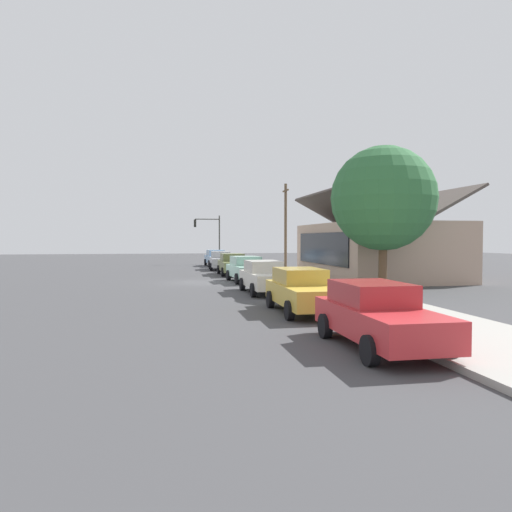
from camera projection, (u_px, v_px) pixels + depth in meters
name	position (u px, v px, depth m)	size (l,w,h in m)	color
ground_plane	(201.00, 282.00, 29.66)	(120.00, 120.00, 0.00)	#424244
sidewalk_curb	(289.00, 280.00, 30.71)	(60.00, 4.20, 0.16)	#A3A099
car_skyblue	(216.00, 258.00, 47.43)	(4.70, 2.10, 1.59)	#8CB7E0
car_silver	(221.00, 260.00, 41.91)	(4.58, 2.20, 1.59)	silver
car_olive	(233.00, 264.00, 35.66)	(4.92, 2.09, 1.59)	olive
car_seafoam	(247.00, 269.00, 29.94)	(4.52, 2.26, 1.59)	#9ED1BC
car_ivory	(265.00, 277.00, 23.73)	(4.78, 2.04, 1.59)	silver
car_mustard	(302.00, 290.00, 17.45)	(4.77, 2.03, 1.59)	gold
car_cherry	(377.00, 315.00, 11.77)	(4.70, 2.00, 1.59)	red
storefront_building	(375.00, 249.00, 32.91)	(12.76, 7.96, 5.90)	tan
shade_tree	(383.00, 199.00, 24.63)	(5.38, 5.38, 7.46)	brown
traffic_light_main	(210.00, 231.00, 51.27)	(0.37, 2.79, 5.20)	#383833
utility_pole_wooden	(286.00, 225.00, 41.89)	(1.80, 0.24, 7.50)	brown
fire_hydrant_red	(270.00, 274.00, 29.86)	(0.22, 0.22, 0.71)	red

